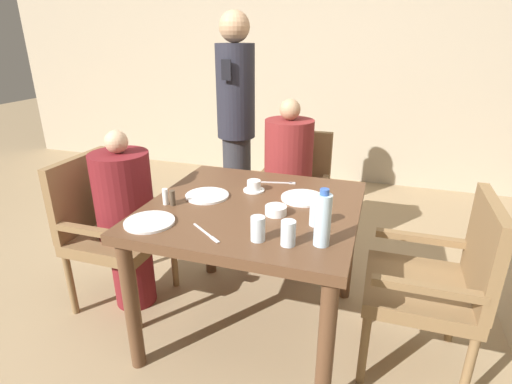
% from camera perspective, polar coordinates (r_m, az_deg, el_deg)
% --- Properties ---
extents(ground_plane, '(16.00, 16.00, 0.00)m').
position_cam_1_polar(ground_plane, '(2.39, -0.39, -18.50)').
color(ground_plane, '#9E8460').
extents(wall_back, '(8.00, 0.06, 2.80)m').
position_cam_1_polar(wall_back, '(4.42, 11.11, 19.50)').
color(wall_back, tan).
rests_on(wall_back, ground_plane).
extents(dining_table, '(1.03, 1.01, 0.75)m').
position_cam_1_polar(dining_table, '(2.03, -0.44, -4.50)').
color(dining_table, brown).
rests_on(dining_table, ground_plane).
extents(chair_left_side, '(0.50, 0.50, 0.90)m').
position_cam_1_polar(chair_left_side, '(2.50, -20.43, -4.37)').
color(chair_left_side, brown).
rests_on(chair_left_side, ground_plane).
extents(diner_in_left_chair, '(0.32, 0.32, 1.07)m').
position_cam_1_polar(diner_in_left_chair, '(2.40, -17.99, -3.81)').
color(diner_in_left_chair, maroon).
rests_on(diner_in_left_chair, ground_plane).
extents(chair_far_side, '(0.50, 0.50, 0.90)m').
position_cam_1_polar(chair_far_side, '(2.88, 5.15, 0.38)').
color(chair_far_side, brown).
rests_on(chair_far_side, ground_plane).
extents(diner_in_far_chair, '(0.32, 0.32, 1.16)m').
position_cam_1_polar(diner_in_far_chair, '(2.72, 4.56, 1.27)').
color(diner_in_far_chair, maroon).
rests_on(diner_in_far_chair, ground_plane).
extents(chair_right_side, '(0.50, 0.50, 0.90)m').
position_cam_1_polar(chair_right_side, '(2.05, 24.74, -11.17)').
color(chair_right_side, brown).
rests_on(chair_right_side, ground_plane).
extents(standing_host, '(0.29, 0.32, 1.70)m').
position_cam_1_polar(standing_host, '(3.10, -2.86, 10.00)').
color(standing_host, '#2D2D33').
rests_on(standing_host, ground_plane).
extents(plate_main_left, '(0.23, 0.23, 0.01)m').
position_cam_1_polar(plate_main_left, '(2.10, -7.00, -0.51)').
color(plate_main_left, white).
rests_on(plate_main_left, dining_table).
extents(plate_main_right, '(0.23, 0.23, 0.01)m').
position_cam_1_polar(plate_main_right, '(2.07, 6.73, -0.84)').
color(plate_main_right, white).
rests_on(plate_main_right, dining_table).
extents(plate_dessert_center, '(0.23, 0.23, 0.01)m').
position_cam_1_polar(plate_dessert_center, '(1.86, -14.98, -4.16)').
color(plate_dessert_center, white).
rests_on(plate_dessert_center, dining_table).
extents(teacup_with_saucer, '(0.12, 0.12, 0.06)m').
position_cam_1_polar(teacup_with_saucer, '(2.16, -0.31, 0.81)').
color(teacup_with_saucer, white).
rests_on(teacup_with_saucer, dining_table).
extents(bowl_small, '(0.10, 0.10, 0.04)m').
position_cam_1_polar(bowl_small, '(1.88, 2.85, -2.61)').
color(bowl_small, white).
rests_on(bowl_small, dining_table).
extents(water_bottle, '(0.07, 0.07, 0.24)m').
position_cam_1_polar(water_bottle, '(1.60, 9.52, -3.87)').
color(water_bottle, silver).
rests_on(water_bottle, dining_table).
extents(glass_tall_near, '(0.06, 0.06, 0.11)m').
position_cam_1_polar(glass_tall_near, '(1.61, 4.62, -5.88)').
color(glass_tall_near, silver).
rests_on(glass_tall_near, dining_table).
extents(glass_tall_mid, '(0.06, 0.06, 0.11)m').
position_cam_1_polar(glass_tall_mid, '(1.64, 0.27, -5.26)').
color(glass_tall_mid, silver).
rests_on(glass_tall_mid, dining_table).
extents(glass_tall_far, '(0.06, 0.06, 0.11)m').
position_cam_1_polar(glass_tall_far, '(1.79, 8.61, -3.14)').
color(glass_tall_far, silver).
rests_on(glass_tall_far, dining_table).
extents(salt_shaker, '(0.03, 0.03, 0.08)m').
position_cam_1_polar(salt_shaker, '(2.03, -12.83, -0.65)').
color(salt_shaker, white).
rests_on(salt_shaker, dining_table).
extents(pepper_shaker, '(0.03, 0.03, 0.08)m').
position_cam_1_polar(pepper_shaker, '(2.01, -11.86, -0.84)').
color(pepper_shaker, '#4C3D2D').
rests_on(pepper_shaker, dining_table).
extents(fork_beside_plate, '(0.20, 0.06, 0.00)m').
position_cam_1_polar(fork_beside_plate, '(2.28, 3.71, 1.34)').
color(fork_beside_plate, silver).
rests_on(fork_beside_plate, dining_table).
extents(knife_beside_plate, '(0.18, 0.14, 0.00)m').
position_cam_1_polar(knife_beside_plate, '(1.72, -6.99, -5.95)').
color(knife_beside_plate, silver).
rests_on(knife_beside_plate, dining_table).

